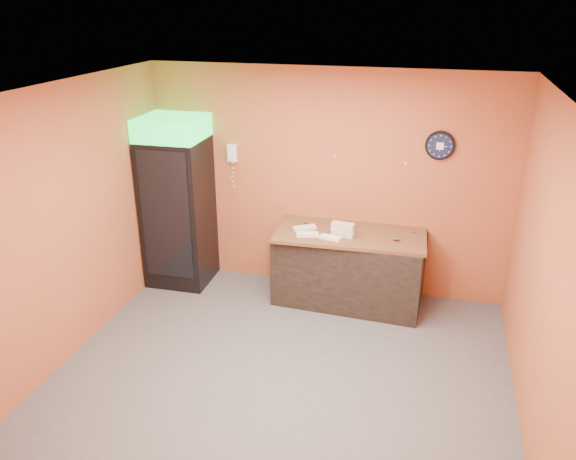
% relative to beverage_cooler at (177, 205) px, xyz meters
% --- Properties ---
extents(floor, '(4.50, 4.50, 0.00)m').
position_rel_beverage_cooler_xyz_m(floor, '(1.85, -1.60, -1.07)').
color(floor, '#47474C').
rests_on(floor, ground).
extents(back_wall, '(4.50, 0.02, 2.80)m').
position_rel_beverage_cooler_xyz_m(back_wall, '(1.85, 0.40, 0.33)').
color(back_wall, '#BB5135').
rests_on(back_wall, floor).
extents(left_wall, '(0.02, 4.00, 2.80)m').
position_rel_beverage_cooler_xyz_m(left_wall, '(-0.40, -1.60, 0.33)').
color(left_wall, '#BB5135').
rests_on(left_wall, floor).
extents(right_wall, '(0.02, 4.00, 2.80)m').
position_rel_beverage_cooler_xyz_m(right_wall, '(4.10, -1.60, 0.33)').
color(right_wall, '#BB5135').
rests_on(right_wall, floor).
extents(ceiling, '(4.50, 4.00, 0.02)m').
position_rel_beverage_cooler_xyz_m(ceiling, '(1.85, -1.60, 1.73)').
color(ceiling, white).
rests_on(ceiling, back_wall).
extents(beverage_cooler, '(0.79, 0.80, 2.19)m').
position_rel_beverage_cooler_xyz_m(beverage_cooler, '(0.00, 0.00, 0.00)').
color(beverage_cooler, black).
rests_on(beverage_cooler, floor).
extents(prep_counter, '(1.80, 0.86, 0.89)m').
position_rel_beverage_cooler_xyz_m(prep_counter, '(2.25, 0.01, -0.63)').
color(prep_counter, black).
rests_on(prep_counter, floor).
extents(wall_clock, '(0.34, 0.06, 0.34)m').
position_rel_beverage_cooler_xyz_m(wall_clock, '(3.17, 0.37, 0.89)').
color(wall_clock, black).
rests_on(wall_clock, back_wall).
extents(wall_phone, '(0.12, 0.11, 0.22)m').
position_rel_beverage_cooler_xyz_m(wall_phone, '(0.65, 0.35, 0.63)').
color(wall_phone, white).
rests_on(wall_phone, back_wall).
extents(butcher_paper, '(1.82, 0.94, 0.04)m').
position_rel_beverage_cooler_xyz_m(butcher_paper, '(2.25, 0.01, -0.17)').
color(butcher_paper, brown).
rests_on(butcher_paper, prep_counter).
extents(sub_roll_stack, '(0.28, 0.13, 0.17)m').
position_rel_beverage_cooler_xyz_m(sub_roll_stack, '(2.17, -0.12, -0.06)').
color(sub_roll_stack, beige).
rests_on(sub_roll_stack, butcher_paper).
extents(wrapped_sandwich_left, '(0.28, 0.17, 0.04)m').
position_rel_beverage_cooler_xyz_m(wrapped_sandwich_left, '(1.77, -0.22, -0.13)').
color(wrapped_sandwich_left, white).
rests_on(wrapped_sandwich_left, butcher_paper).
extents(wrapped_sandwich_mid, '(0.26, 0.15, 0.04)m').
position_rel_beverage_cooler_xyz_m(wrapped_sandwich_mid, '(2.05, -0.24, -0.13)').
color(wrapped_sandwich_mid, white).
rests_on(wrapped_sandwich_mid, butcher_paper).
extents(wrapped_sandwich_right, '(0.29, 0.25, 0.04)m').
position_rel_beverage_cooler_xyz_m(wrapped_sandwich_right, '(1.69, -0.04, -0.13)').
color(wrapped_sandwich_right, white).
rests_on(wrapped_sandwich_right, butcher_paper).
extents(kitchen_tool, '(0.07, 0.07, 0.07)m').
position_rel_beverage_cooler_xyz_m(kitchen_tool, '(2.17, 0.03, -0.11)').
color(kitchen_tool, silver).
rests_on(kitchen_tool, butcher_paper).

